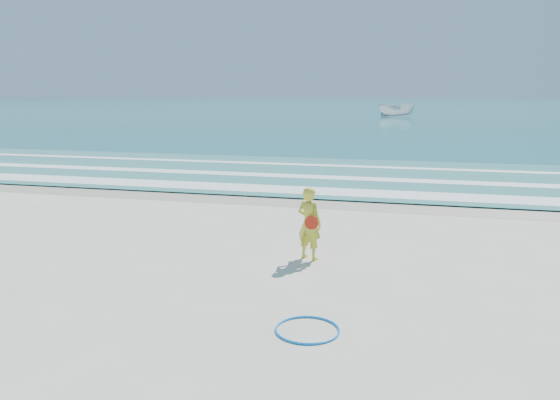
# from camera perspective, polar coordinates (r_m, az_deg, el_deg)

# --- Properties ---
(ground) EXTENTS (400.00, 400.00, 0.00)m
(ground) POSITION_cam_1_polar(r_m,az_deg,el_deg) (8.70, -11.08, -11.40)
(ground) COLOR silver
(ground) RESTS_ON ground
(wet_sand) EXTENTS (400.00, 2.40, 0.00)m
(wet_sand) POSITION_cam_1_polar(r_m,az_deg,el_deg) (16.93, 1.93, 0.07)
(wet_sand) COLOR #B2A893
(wet_sand) RESTS_ON ground
(ocean) EXTENTS (400.00, 190.00, 0.04)m
(ocean) POSITION_cam_1_polar(r_m,az_deg,el_deg) (112.32, 12.59, 9.51)
(ocean) COLOR #19727F
(ocean) RESTS_ON ground
(shallow) EXTENTS (400.00, 10.00, 0.01)m
(shallow) POSITION_cam_1_polar(r_m,az_deg,el_deg) (21.76, 4.75, 2.70)
(shallow) COLOR #59B7AD
(shallow) RESTS_ON ocean
(foam_near) EXTENTS (400.00, 1.40, 0.01)m
(foam_near) POSITION_cam_1_polar(r_m,az_deg,el_deg) (18.17, 2.81, 1.01)
(foam_near) COLOR white
(foam_near) RESTS_ON shallow
(foam_mid) EXTENTS (400.00, 0.90, 0.01)m
(foam_mid) POSITION_cam_1_polar(r_m,az_deg,el_deg) (20.98, 4.38, 2.40)
(foam_mid) COLOR white
(foam_mid) RESTS_ON shallow
(foam_far) EXTENTS (400.00, 0.60, 0.01)m
(foam_far) POSITION_cam_1_polar(r_m,az_deg,el_deg) (24.20, 5.73, 3.59)
(foam_far) COLOR white
(foam_far) RESTS_ON shallow
(hoop) EXTENTS (1.10, 1.10, 0.03)m
(hoop) POSITION_cam_1_polar(r_m,az_deg,el_deg) (7.93, 2.89, -13.37)
(hoop) COLOR #0D88F4
(hoop) RESTS_ON ground
(boat) EXTENTS (4.70, 2.45, 1.73)m
(boat) POSITION_cam_1_polar(r_m,az_deg,el_deg) (69.76, 12.12, 9.22)
(boat) COLOR silver
(boat) RESTS_ON ocean
(woman) EXTENTS (0.63, 0.54, 1.47)m
(woman) POSITION_cam_1_polar(r_m,az_deg,el_deg) (10.87, 3.08, -2.45)
(woman) COLOR gold
(woman) RESTS_ON ground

